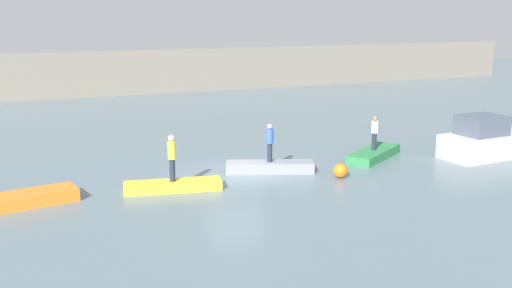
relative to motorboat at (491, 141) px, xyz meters
The scene contains 11 objects.
ground_plane 12.69m from the motorboat, behind, with size 120.00×120.00×0.00m, color slate.
embankment_wall 31.10m from the motorboat, 113.86° to the left, with size 80.00×1.20×3.65m, color gray.
motorboat is the anchor object (origin of this frame).
rowboat_orange 20.62m from the motorboat, behind, with size 2.81×1.25×0.46m, color orange.
rowboat_yellow 15.62m from the motorboat, behind, with size 3.78×0.93×0.38m, color gold.
rowboat_grey 11.13m from the motorboat, behind, with size 3.81×0.92×0.46m, color gray.
rowboat_green 5.77m from the motorboat, 161.18° to the left, with size 3.72×1.18×0.42m, color #2D7F47.
person_yellow_shirt 15.62m from the motorboat, behind, with size 0.32×0.32×1.84m.
person_blue_shirt 11.13m from the motorboat, behind, with size 0.32×0.32×1.67m.
person_white_shirt 5.77m from the motorboat, 161.18° to the left, with size 0.32×0.32×1.62m.
mooring_buoy 8.66m from the motorboat, behind, with size 0.62×0.62×0.62m, color orange.
Camera 1 is at (-8.73, -22.52, 6.86)m, focal length 41.44 mm.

